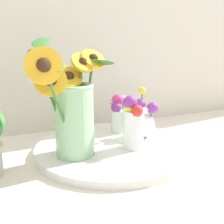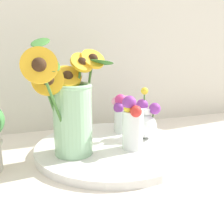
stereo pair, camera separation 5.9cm
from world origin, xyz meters
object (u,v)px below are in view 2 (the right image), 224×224
at_px(vase_small_back, 121,114).
at_px(serving_tray, 112,148).
at_px(mason_jar_sunflowers, 70,107).
at_px(vase_small_center, 132,124).
at_px(vase_bulb_right, 145,121).

bearing_deg(vase_small_back, serving_tray, -124.01).
distance_m(serving_tray, mason_jar_sunflowers, 0.20).
height_order(vase_small_center, vase_bulb_right, vase_bulb_right).
xyz_separation_m(vase_bulb_right, vase_small_back, (-0.05, 0.08, 0.01)).
distance_m(serving_tray, vase_bulb_right, 0.15).
xyz_separation_m(vase_small_center, vase_bulb_right, (0.08, 0.08, -0.02)).
bearing_deg(mason_jar_sunflowers, vase_small_center, -7.06).
relative_size(mason_jar_sunflowers, vase_small_center, 2.01).
bearing_deg(vase_bulb_right, mason_jar_sunflowers, -167.56).
xyz_separation_m(mason_jar_sunflowers, vase_bulb_right, (0.26, 0.06, -0.08)).
relative_size(serving_tray, vase_bulb_right, 2.84).
relative_size(vase_bulb_right, vase_small_back, 1.23).
relative_size(vase_small_center, vase_bulb_right, 0.97).
distance_m(vase_bulb_right, vase_small_back, 0.10).
distance_m(mason_jar_sunflowers, vase_small_back, 0.26).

